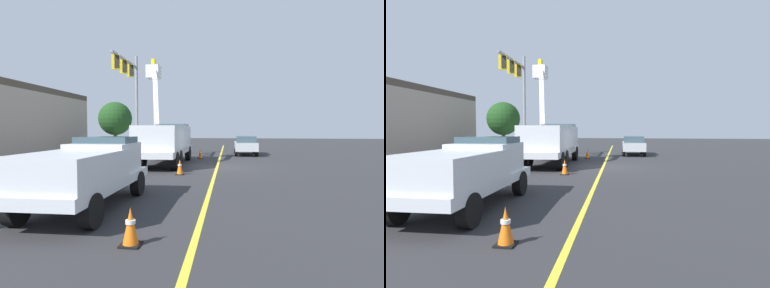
# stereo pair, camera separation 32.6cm
# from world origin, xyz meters

# --- Properties ---
(ground) EXTENTS (120.00, 120.00, 0.00)m
(ground) POSITION_xyz_m (0.00, 0.00, 0.00)
(ground) COLOR #2D2D30
(sidewalk_far_side) EXTENTS (60.08, 5.41, 0.12)m
(sidewalk_far_side) POSITION_xyz_m (-0.24, 7.99, 0.06)
(sidewalk_far_side) COLOR #9E9E99
(sidewalk_far_side) RESTS_ON ground
(lane_centre_stripe) EXTENTS (49.98, 1.67, 0.01)m
(lane_centre_stripe) POSITION_xyz_m (0.00, 0.00, 0.00)
(lane_centre_stripe) COLOR yellow
(lane_centre_stripe) RESTS_ON ground
(utility_bucket_truck) EXTENTS (8.27, 3.12, 7.27)m
(utility_bucket_truck) POSITION_xyz_m (1.15, 3.48, 1.62)
(utility_bucket_truck) COLOR silver
(utility_bucket_truck) RESTS_ON ground
(service_pickup_truck) EXTENTS (5.66, 2.33, 2.06)m
(service_pickup_truck) POSITION_xyz_m (-10.33, 3.11, 1.12)
(service_pickup_truck) COLOR silver
(service_pickup_truck) RESTS_ON ground
(passing_minivan) EXTENTS (4.86, 2.07, 1.69)m
(passing_minivan) POSITION_xyz_m (9.40, -1.92, 0.97)
(passing_minivan) COLOR silver
(passing_minivan) RESTS_ON ground
(traffic_cone_leading) EXTENTS (0.40, 0.40, 0.78)m
(traffic_cone_leading) POSITION_xyz_m (-12.97, 0.84, 0.38)
(traffic_cone_leading) COLOR black
(traffic_cone_leading) RESTS_ON ground
(traffic_cone_mid_front) EXTENTS (0.40, 0.40, 0.79)m
(traffic_cone_mid_front) POSITION_xyz_m (-3.41, 1.66, 0.39)
(traffic_cone_mid_front) COLOR black
(traffic_cone_mid_front) RESTS_ON ground
(traffic_cone_mid_rear) EXTENTS (0.40, 0.40, 0.80)m
(traffic_cone_mid_rear) POSITION_xyz_m (5.26, 1.67, 0.39)
(traffic_cone_mid_rear) COLOR black
(traffic_cone_mid_rear) RESTS_ON ground
(traffic_signal_mast) EXTENTS (5.71, 0.66, 8.42)m
(traffic_signal_mast) POSITION_xyz_m (4.67, 7.13, 5.79)
(traffic_signal_mast) COLOR gray
(traffic_signal_mast) RESTS_ON ground
(street_tree_right) EXTENTS (3.08, 3.08, 4.84)m
(street_tree_right) POSITION_xyz_m (8.61, 10.03, 3.28)
(street_tree_right) COLOR brown
(street_tree_right) RESTS_ON ground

